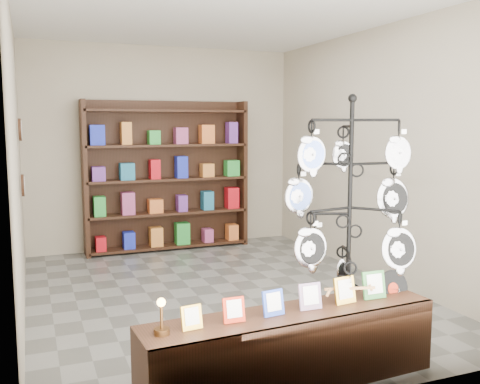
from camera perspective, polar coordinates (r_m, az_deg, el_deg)
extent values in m
plane|color=slate|center=(6.03, -2.23, -10.71)|extent=(5.00, 5.00, 0.00)
plane|color=#B3A990|center=(8.14, -8.17, 4.66)|extent=(4.00, 0.00, 4.00)
plane|color=#B3A990|center=(3.50, 11.41, 1.18)|extent=(4.00, 0.00, 4.00)
plane|color=#B3A990|center=(5.42, -22.69, 2.89)|extent=(0.00, 5.00, 5.00)
plane|color=#B3A990|center=(6.68, 14.14, 3.95)|extent=(0.00, 5.00, 5.00)
plane|color=white|center=(5.85, -2.39, 18.49)|extent=(5.00, 5.00, 0.00)
cylinder|color=black|center=(4.60, 11.22, -16.54)|extent=(0.55, 0.55, 0.03)
cylinder|color=black|center=(4.30, 11.55, -4.19)|extent=(0.04, 0.04, 2.04)
sphere|color=black|center=(4.22, 11.91, 9.76)|extent=(0.07, 0.07, 0.07)
ellipsoid|color=silver|center=(4.59, 10.82, -8.30)|extent=(0.11, 0.07, 0.21)
cube|color=tan|center=(4.11, 11.63, -10.04)|extent=(0.38, 0.12, 0.04)
cube|color=black|center=(3.99, 5.50, -16.29)|extent=(2.22, 0.58, 0.54)
cube|color=gold|center=(3.56, -5.20, -13.18)|extent=(0.14, 0.06, 0.16)
cube|color=red|center=(3.66, -0.67, -12.46)|extent=(0.15, 0.06, 0.17)
cube|color=#263FA5|center=(3.79, 3.56, -11.72)|extent=(0.16, 0.06, 0.18)
cube|color=#E54C33|center=(3.93, 7.49, -10.98)|extent=(0.17, 0.07, 0.19)
cube|color=gold|center=(4.09, 11.10, -10.24)|extent=(0.18, 0.07, 0.20)
cube|color=#337233|center=(4.25, 14.09, -9.59)|extent=(0.19, 0.07, 0.21)
cylinder|color=black|center=(4.45, 15.99, -9.89)|extent=(0.30, 0.09, 0.29)
cylinder|color=red|center=(4.45, 16.01, -9.90)|extent=(0.10, 0.03, 0.10)
cylinder|color=#4F3116|center=(3.52, -8.35, -14.49)|extent=(0.10, 0.10, 0.04)
cylinder|color=#4F3116|center=(3.49, -8.38, -13.12)|extent=(0.02, 0.02, 0.14)
sphere|color=#FFBF59|center=(3.46, -8.41, -11.57)|extent=(0.06, 0.06, 0.06)
cube|color=black|center=(8.11, -8.02, 1.82)|extent=(2.40, 0.04, 2.20)
cube|color=black|center=(7.76, -16.23, 1.36)|extent=(0.06, 0.36, 2.20)
cube|color=black|center=(8.32, 0.17, 2.03)|extent=(0.06, 0.36, 2.20)
cube|color=black|center=(8.13, -7.62, -5.67)|extent=(2.36, 0.36, 0.04)
cube|color=black|center=(8.03, -7.68, -2.19)|extent=(2.36, 0.36, 0.03)
cube|color=black|center=(7.96, -7.74, 1.36)|extent=(2.36, 0.36, 0.04)
cube|color=black|center=(7.93, -7.80, 4.96)|extent=(2.36, 0.36, 0.04)
cube|color=black|center=(7.93, -7.86, 8.57)|extent=(2.36, 0.36, 0.04)
cylinder|color=black|center=(6.21, -22.43, 6.16)|extent=(0.03, 0.24, 0.24)
cylinder|color=black|center=(6.25, -22.17, 0.65)|extent=(0.03, 0.24, 0.24)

